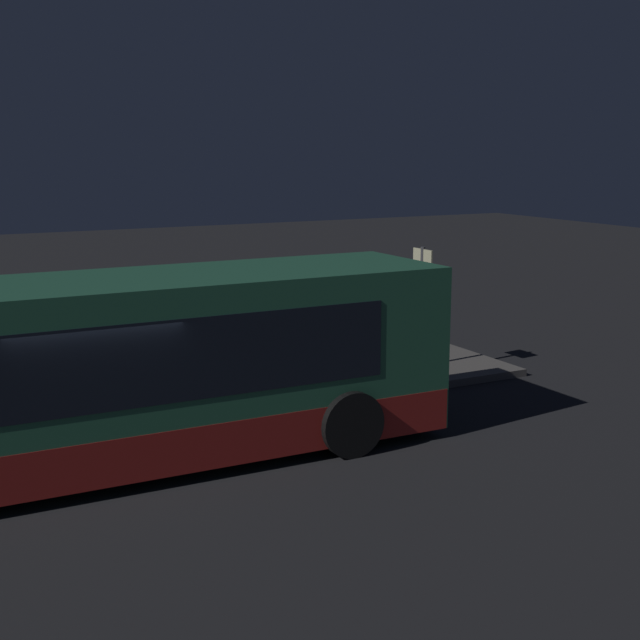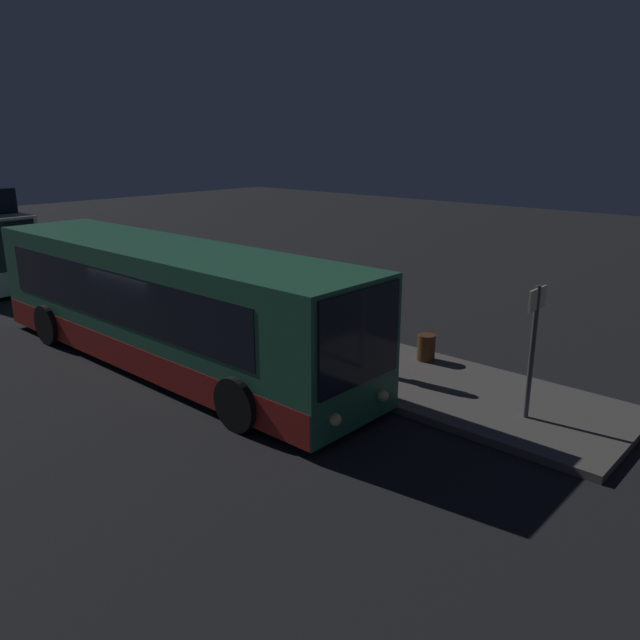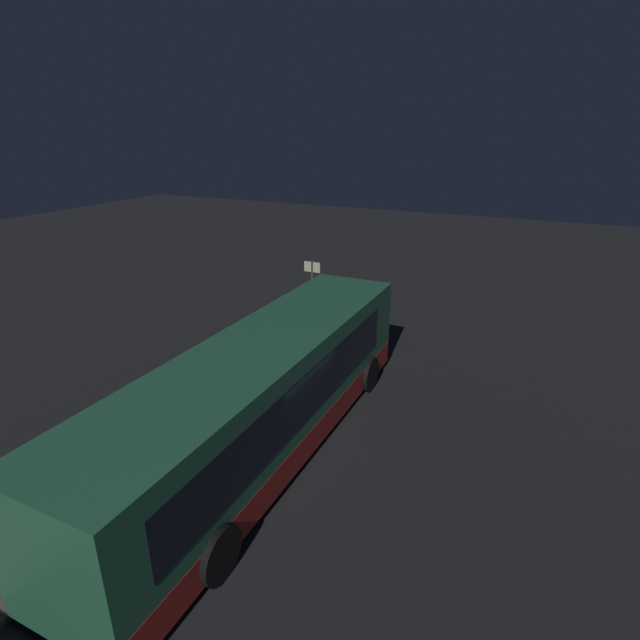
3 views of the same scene
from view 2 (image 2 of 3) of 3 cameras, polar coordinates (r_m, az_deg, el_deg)
name	(u,v)px [view 2 (image 2 of 3)]	position (r m, az deg, el deg)	size (l,w,h in m)	color
ground	(163,366)	(15.99, -14.16, -4.13)	(80.00, 80.00, 0.00)	#232326
platform	(261,333)	(17.88, -5.41, -1.20)	(20.00, 3.42, 0.16)	#605B56
bus_lead	(165,306)	(15.75, -13.99, 1.29)	(12.21, 2.88, 2.99)	#2D704C
passenger_boarding	(385,336)	(14.24, 5.97, -1.45)	(0.51, 0.34, 1.76)	#4C476B
passenger_waiting	(289,324)	(15.31, -2.81, -0.38)	(0.43, 0.59, 1.67)	gray
suitcase	(310,346)	(15.61, -0.97, -2.35)	(0.39, 0.26, 0.82)	maroon
sign_post	(534,337)	(12.53, 18.94, -1.49)	(0.10, 0.70, 2.67)	#4C4C51
trash_bin	(426,347)	(15.59, 9.68, -2.48)	(0.44, 0.44, 0.65)	#593319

